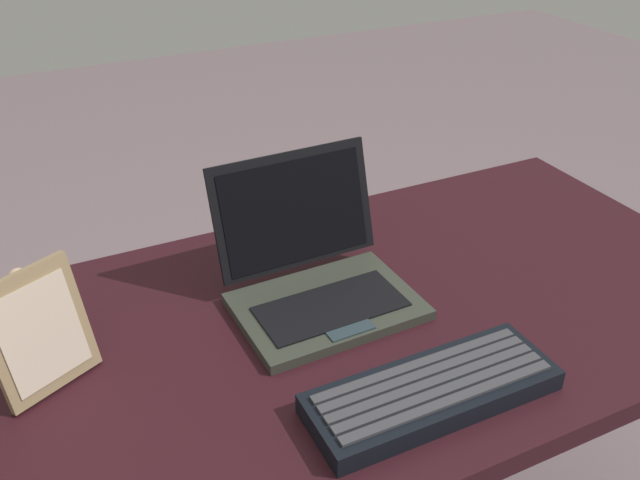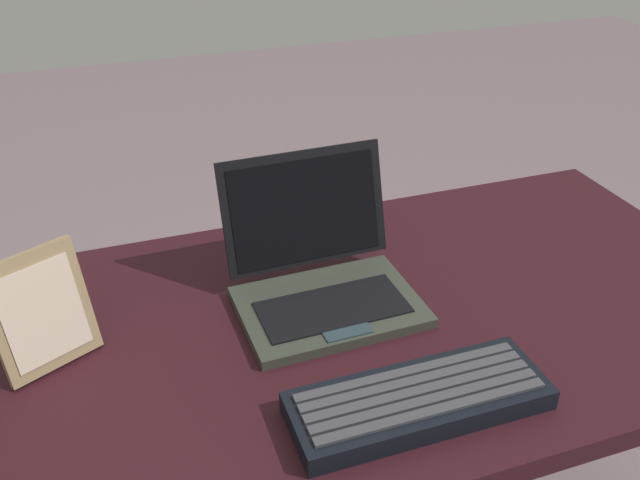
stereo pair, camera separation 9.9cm
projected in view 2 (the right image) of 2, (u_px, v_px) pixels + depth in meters
name	position (u px, v px, depth m)	size (l,w,h in m)	color
desk	(334.00, 362.00, 1.12)	(1.42, 0.69, 0.71)	black
laptop_front	(322.00, 275.00, 1.11)	(0.29, 0.26, 0.22)	#2F332A
external_keyboard	(419.00, 400.00, 0.91)	(0.35, 0.12, 0.04)	black
photo_frame	(41.00, 312.00, 0.95)	(0.14, 0.10, 0.18)	#8C7451
figurine_stand	(43.00, 305.00, 1.08)	(0.08, 0.08, 0.03)	black
figurine	(34.00, 270.00, 1.05)	(0.03, 0.03, 0.08)	#2B2D38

